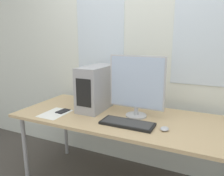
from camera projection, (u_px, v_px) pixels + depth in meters
name	position (u px, v px, depth m)	size (l,w,h in m)	color
wall_back	(148.00, 47.00, 2.28)	(8.00, 0.07, 2.70)	silver
desk	(128.00, 122.00, 1.96)	(2.07, 0.81, 0.76)	tan
pc_tower	(97.00, 87.00, 2.15)	(0.22, 0.50, 0.42)	#9E9EA3
monitor_main	(137.00, 85.00, 1.90)	(0.49, 0.19, 0.55)	#B7B7BC
keyboard	(127.00, 123.00, 1.77)	(0.44, 0.18, 0.02)	black
mouse	(165.00, 129.00, 1.67)	(0.07, 0.08, 0.02)	#B2B2B7
cell_phone	(63.00, 111.00, 2.09)	(0.09, 0.14, 0.01)	black
paper_sheet_front	(55.00, 113.00, 2.04)	(0.21, 0.30, 0.00)	white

